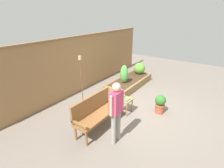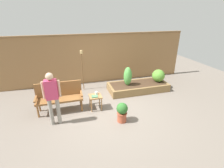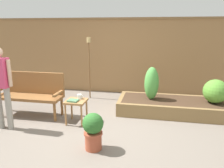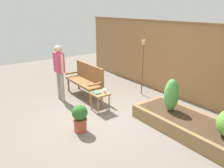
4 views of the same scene
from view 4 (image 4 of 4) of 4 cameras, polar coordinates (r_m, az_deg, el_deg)
The scene contains 11 objects.
ground_plane at distance 5.40m, azimuth -2.82°, elevation -8.84°, with size 14.00×14.00×0.00m, color #70665B.
fence_back at distance 6.73m, azimuth 15.93°, elevation 5.96°, with size 8.40×0.14×2.16m.
garden_bench at distance 6.65m, azimuth -6.54°, elevation 1.54°, with size 1.44×0.48×0.94m.
side_table at distance 5.67m, azimuth -3.05°, elevation -3.05°, with size 0.40×0.40×0.48m.
cup_on_table at distance 5.63m, azimuth -1.95°, elevation -1.73°, with size 0.12×0.09×0.10m.
book_on_table at distance 5.62m, azimuth -3.84°, elevation -2.17°, with size 0.20×0.16×0.03m, color #4C7A56.
potted_boxwood at distance 4.80m, azimuth -8.13°, elevation -8.30°, with size 0.33×0.33×0.61m.
raised_planter_bed at distance 5.12m, azimuth 18.51°, elevation -9.66°, with size 2.40×1.00×0.30m.
shrub_near_bench at distance 5.14m, azimuth 14.80°, elevation -2.75°, with size 0.32×0.32×0.74m.
tiki_torch at distance 6.59m, azimuth 7.86°, elevation 6.58°, with size 0.10×0.10×1.64m.
person_by_bench at distance 6.34m, azimuth -13.19°, elevation 3.95°, with size 0.47×0.20×1.56m.
Camera 4 is at (4.01, -2.61, 2.50)m, focal length 36.08 mm.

